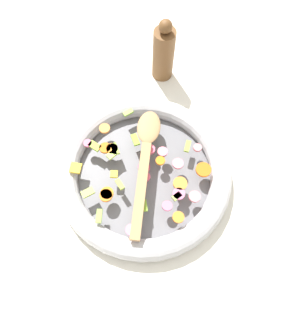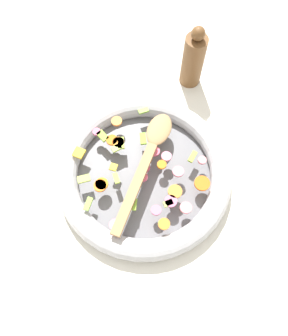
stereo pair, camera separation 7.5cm
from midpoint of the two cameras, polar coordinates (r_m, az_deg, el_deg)
ground_plane at (r=0.80m, az=-2.68°, el=-1.74°), size 4.00×4.00×0.00m
skillet at (r=0.78m, az=-2.75°, el=-1.14°), size 0.42×0.42×0.05m
chopped_vegetables at (r=0.75m, az=-3.22°, el=-1.05°), size 0.30×0.31×0.01m
wooden_spoon at (r=0.75m, az=-2.66°, el=1.65°), size 0.27×0.24×0.01m
pepper_mill at (r=0.90m, az=0.91°, el=19.23°), size 0.06×0.06×0.18m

